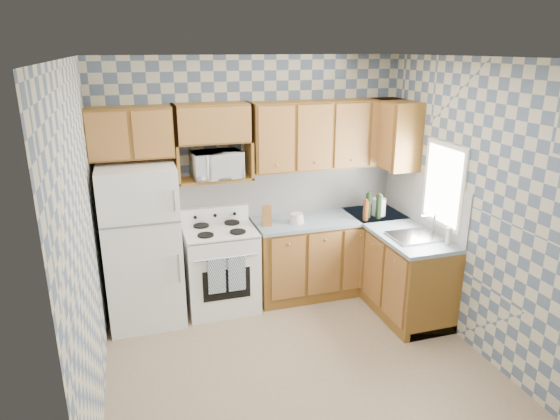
# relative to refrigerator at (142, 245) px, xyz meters

# --- Properties ---
(floor) EXTENTS (3.40, 3.40, 0.00)m
(floor) POSITION_rel_refrigerator_xyz_m (1.27, -1.25, -0.84)
(floor) COLOR #866F57
(floor) RESTS_ON ground
(back_wall) EXTENTS (3.40, 0.02, 2.70)m
(back_wall) POSITION_rel_refrigerator_xyz_m (1.27, 0.35, 0.51)
(back_wall) COLOR slate
(back_wall) RESTS_ON ground
(right_wall) EXTENTS (0.02, 3.20, 2.70)m
(right_wall) POSITION_rel_refrigerator_xyz_m (2.97, -1.25, 0.51)
(right_wall) COLOR slate
(right_wall) RESTS_ON ground
(backsplash_back) EXTENTS (2.60, 0.02, 0.56)m
(backsplash_back) POSITION_rel_refrigerator_xyz_m (1.68, 0.34, 0.36)
(backsplash_back) COLOR white
(backsplash_back) RESTS_ON back_wall
(backsplash_right) EXTENTS (0.02, 1.60, 0.56)m
(backsplash_right) POSITION_rel_refrigerator_xyz_m (2.96, -0.45, 0.36)
(backsplash_right) COLOR white
(backsplash_right) RESTS_ON right_wall
(refrigerator) EXTENTS (0.75, 0.70, 1.68)m
(refrigerator) POSITION_rel_refrigerator_xyz_m (0.00, 0.00, 0.00)
(refrigerator) COLOR white
(refrigerator) RESTS_ON floor
(stove_body) EXTENTS (0.76, 0.65, 0.90)m
(stove_body) POSITION_rel_refrigerator_xyz_m (0.80, 0.03, -0.39)
(stove_body) COLOR white
(stove_body) RESTS_ON floor
(cooktop) EXTENTS (0.76, 0.65, 0.02)m
(cooktop) POSITION_rel_refrigerator_xyz_m (0.80, 0.03, 0.07)
(cooktop) COLOR silver
(cooktop) RESTS_ON stove_body
(backguard) EXTENTS (0.76, 0.08, 0.17)m
(backguard) POSITION_rel_refrigerator_xyz_m (0.80, 0.30, 0.16)
(backguard) COLOR white
(backguard) RESTS_ON cooktop
(dish_towel_left) EXTENTS (0.18, 0.02, 0.38)m
(dish_towel_left) POSITION_rel_refrigerator_xyz_m (0.70, -0.32, -0.30)
(dish_towel_left) COLOR navy
(dish_towel_left) RESTS_ON stove_body
(dish_towel_right) EXTENTS (0.18, 0.02, 0.38)m
(dish_towel_right) POSITION_rel_refrigerator_xyz_m (0.91, -0.32, -0.30)
(dish_towel_right) COLOR navy
(dish_towel_right) RESTS_ON stove_body
(base_cabinets_back) EXTENTS (1.75, 0.60, 0.88)m
(base_cabinets_back) POSITION_rel_refrigerator_xyz_m (2.10, 0.05, -0.40)
(base_cabinets_back) COLOR brown
(base_cabinets_back) RESTS_ON floor
(base_cabinets_right) EXTENTS (0.60, 1.60, 0.88)m
(base_cabinets_right) POSITION_rel_refrigerator_xyz_m (2.67, -0.45, -0.40)
(base_cabinets_right) COLOR brown
(base_cabinets_right) RESTS_ON floor
(countertop_back) EXTENTS (1.77, 0.63, 0.04)m
(countertop_back) POSITION_rel_refrigerator_xyz_m (2.10, 0.05, 0.06)
(countertop_back) COLOR gray
(countertop_back) RESTS_ON base_cabinets_back
(countertop_right) EXTENTS (0.63, 1.60, 0.04)m
(countertop_right) POSITION_rel_refrigerator_xyz_m (2.67, -0.45, 0.06)
(countertop_right) COLOR gray
(countertop_right) RESTS_ON base_cabinets_right
(upper_cabinets_back) EXTENTS (1.75, 0.33, 0.74)m
(upper_cabinets_back) POSITION_rel_refrigerator_xyz_m (2.10, 0.19, 1.01)
(upper_cabinets_back) COLOR brown
(upper_cabinets_back) RESTS_ON back_wall
(upper_cabinets_fridge) EXTENTS (0.82, 0.33, 0.50)m
(upper_cabinets_fridge) POSITION_rel_refrigerator_xyz_m (-0.02, 0.19, 1.13)
(upper_cabinets_fridge) COLOR brown
(upper_cabinets_fridge) RESTS_ON back_wall
(upper_cabinets_right) EXTENTS (0.33, 0.70, 0.74)m
(upper_cabinets_right) POSITION_rel_refrigerator_xyz_m (2.81, 0.00, 1.01)
(upper_cabinets_right) COLOR brown
(upper_cabinets_right) RESTS_ON right_wall
(microwave_shelf) EXTENTS (0.80, 0.33, 0.03)m
(microwave_shelf) POSITION_rel_refrigerator_xyz_m (0.80, 0.19, 0.60)
(microwave_shelf) COLOR brown
(microwave_shelf) RESTS_ON back_wall
(microwave) EXTENTS (0.54, 0.39, 0.28)m
(microwave) POSITION_rel_refrigerator_xyz_m (0.83, 0.17, 0.75)
(microwave) COLOR white
(microwave) RESTS_ON microwave_shelf
(sink) EXTENTS (0.48, 0.40, 0.03)m
(sink) POSITION_rel_refrigerator_xyz_m (2.67, -0.80, 0.09)
(sink) COLOR #B7B7BC
(sink) RESTS_ON countertop_right
(window) EXTENTS (0.02, 0.66, 0.86)m
(window) POSITION_rel_refrigerator_xyz_m (2.96, -0.80, 0.61)
(window) COLOR white
(window) RESTS_ON right_wall
(bottle_0) EXTENTS (0.06, 0.06, 0.28)m
(bottle_0) POSITION_rel_refrigerator_xyz_m (2.50, -0.10, 0.22)
(bottle_0) COLOR black
(bottle_0) RESTS_ON countertop_back
(bottle_1) EXTENTS (0.06, 0.06, 0.27)m
(bottle_1) POSITION_rel_refrigerator_xyz_m (2.60, -0.16, 0.21)
(bottle_1) COLOR black
(bottle_1) RESTS_ON countertop_back
(bottle_2) EXTENTS (0.06, 0.06, 0.25)m
(bottle_2) POSITION_rel_refrigerator_xyz_m (2.65, -0.06, 0.20)
(bottle_2) COLOR #5A2E11
(bottle_2) RESTS_ON countertop_back
(bottle_3) EXTENTS (0.06, 0.06, 0.23)m
(bottle_3) POSITION_rel_refrigerator_xyz_m (2.43, -0.18, 0.19)
(bottle_3) COLOR #5A2E11
(bottle_3) RESTS_ON countertop_back
(knife_block) EXTENTS (0.12, 0.12, 0.22)m
(knife_block) POSITION_rel_refrigerator_xyz_m (1.32, -0.01, 0.19)
(knife_block) COLOR brown
(knife_block) RESTS_ON countertop_back
(electric_kettle) EXTENTS (0.16, 0.16, 0.20)m
(electric_kettle) POSITION_rel_refrigerator_xyz_m (2.66, -0.05, 0.18)
(electric_kettle) COLOR white
(electric_kettle) RESTS_ON countertop_back
(food_containers) EXTENTS (0.16, 0.16, 0.11)m
(food_containers) POSITION_rel_refrigerator_xyz_m (1.67, -0.03, 0.13)
(food_containers) COLOR silver
(food_containers) RESTS_ON countertop_back
(soap_bottle) EXTENTS (0.06, 0.06, 0.17)m
(soap_bottle) POSITION_rel_refrigerator_xyz_m (2.89, -1.06, 0.17)
(soap_bottle) COLOR silver
(soap_bottle) RESTS_ON countertop_right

